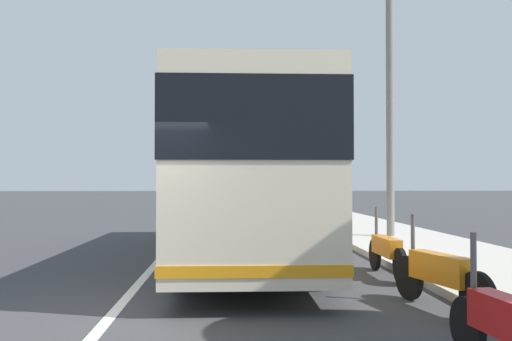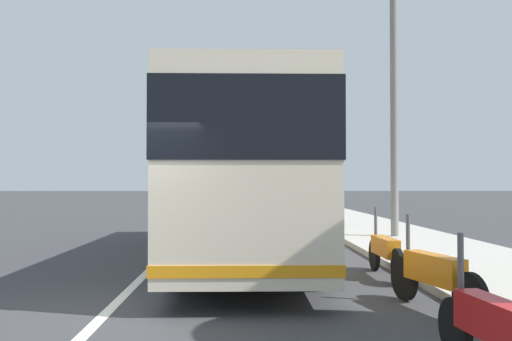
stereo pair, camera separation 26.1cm
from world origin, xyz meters
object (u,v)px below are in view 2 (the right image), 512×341
Objects in this scene: car_side_street at (234,196)px; car_oncoming at (204,193)px; motorcycle_angled at (502,332)px; motorcycle_nearest_curb at (385,251)px; motorcycle_far_end at (434,275)px; coach_bus at (245,171)px; utility_pole at (394,95)px; car_far_distant at (245,193)px; car_behind_bus at (243,194)px.

car_side_street is 1.08× the size of car_oncoming.
motorcycle_nearest_curb is (5.61, -0.47, 0.00)m from motorcycle_angled.
car_oncoming is at bearing -7.06° from motorcycle_far_end.
car_oncoming is (45.07, 3.56, -1.34)m from coach_bus.
motorcycle_nearest_curb is 0.52× the size of car_oncoming.
motorcycle_far_end is 51.02m from car_oncoming.
car_side_street reaches higher than motorcycle_far_end.
motorcycle_angled is 0.27× the size of utility_pole.
motorcycle_nearest_curb is 0.25× the size of utility_pole.
car_far_distant is at bearing 1.74° from motorcycle_nearest_curb.
motorcycle_nearest_curb is (-2.80, -2.55, -1.54)m from coach_bus.
coach_bus is 4.09m from motorcycle_nearest_curb.
car_oncoming is at bearing 4.96° from coach_bus.
car_oncoming reaches higher than car_far_distant.
motorcycle_nearest_curb is 32.72m from car_side_street.
car_behind_bus is (43.61, 1.77, 0.26)m from motorcycle_angled.
car_far_distant is at bearing -3.81° from motorcycle_angled.
motorcycle_far_end is 0.25× the size of utility_pole.
coach_bus is at bearing 41.74° from motorcycle_nearest_curb.
coach_bus reaches higher than car_side_street.
motorcycle_nearest_curb is 38.06m from car_behind_bus.
car_oncoming is (47.87, 6.11, 0.21)m from motorcycle_nearest_curb.
car_far_distant is at bearing -0.31° from coach_bus.
car_behind_bus is at bearing 177.02° from car_far_distant.
car_behind_bus reaches higher than motorcycle_far_end.
motorcycle_nearest_curb is at bearing -175.12° from car_behind_bus.
car_oncoming is (9.87, 3.87, -0.06)m from car_behind_bus.
car_side_street is at bearing 173.81° from car_behind_bus.
motorcycle_far_end is (-5.60, -2.47, -1.52)m from coach_bus.
car_oncoming is at bearing 13.57° from car_side_street.
car_behind_bus is 0.53× the size of utility_pole.
utility_pole is (-41.44, -8.08, 3.68)m from car_oncoming.
motorcycle_nearest_curb is 0.54× the size of car_far_distant.
car_side_street reaches higher than motorcycle_nearest_curb.
motorcycle_angled is at bearing -179.88° from car_far_distant.
car_oncoming is at bearing 6.75° from motorcycle_nearest_curb.
coach_bus is at bearing 128.73° from utility_pole.
car_far_distant is (51.89, 1.86, 0.20)m from motorcycle_far_end.
car_far_distant is at bearing -11.79° from motorcycle_far_end.
coach_bus is 5.41× the size of motorcycle_nearest_curb.
car_behind_bus is at bearing 2.85° from motorcycle_nearest_curb.
utility_pole reaches higher than car_side_street.
car_behind_bus is at bearing 19.38° from car_oncoming.
coach_bus is 6.31m from motorcycle_far_end.
motorcycle_angled is 43.65m from car_behind_bus.
utility_pole is at bearing 9.02° from car_oncoming.
car_far_distant is (54.70, 1.47, 0.22)m from motorcycle_angled.
car_oncoming is (50.67, 6.03, 0.19)m from motorcycle_far_end.
car_oncoming is at bearing 104.92° from car_far_distant.
utility_pole reaches higher than motorcycle_nearest_curb.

